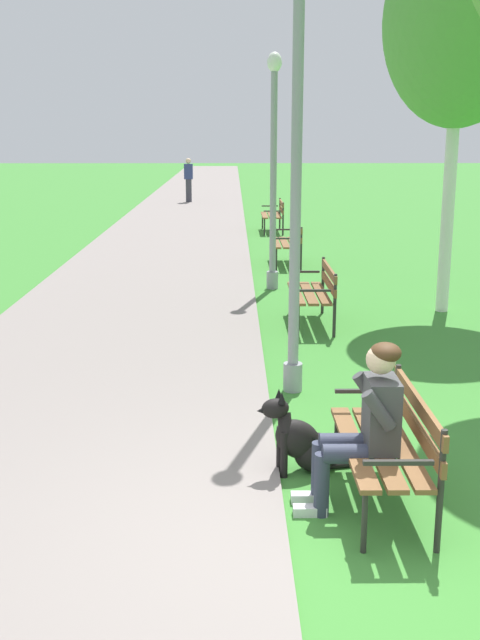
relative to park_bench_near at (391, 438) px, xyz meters
The scene contains 12 objects.
ground_plane 0.96m from the park_bench_near, 131.78° to the right, with size 120.00×120.00×0.00m, color #3D8433.
paved_path 23.55m from the park_bench_near, 96.50° to the left, with size 3.78×60.00×0.04m, color gray.
park_bench_near is the anchor object (origin of this frame).
park_bench_mid 5.39m from the park_bench_near, 89.84° to the left, with size 0.55×1.50×0.85m.
park_bench_far 10.37m from the park_bench_near, 90.00° to the left, with size 0.55×1.50×0.85m.
park_bench_furthest 15.55m from the park_bench_near, 90.08° to the left, with size 0.55×1.50×0.85m.
person_seated_on_near_bench 0.28m from the park_bench_near, 157.14° to the right, with size 0.74×0.49×1.25m.
dog_black 0.83m from the park_bench_near, 137.63° to the left, with size 0.83×0.36×0.71m.
lamp_post_near 3.12m from the park_bench_near, 101.52° to the left, with size 0.24×0.24×4.35m.
lamp_post_mid 8.08m from the park_bench_near, 93.33° to the left, with size 0.24×0.24×3.90m.
birch_tree_third 7.46m from the park_bench_near, 71.91° to the left, with size 2.14×2.05×5.60m.
pedestrian_distant 24.21m from the park_bench_near, 96.61° to the left, with size 0.32×0.22×1.65m.
Camera 1 is at (-0.60, -4.62, 2.68)m, focal length 43.51 mm.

